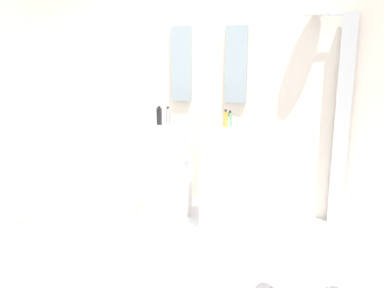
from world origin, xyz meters
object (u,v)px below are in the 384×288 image
soap_bottle_amber (226,119)px  soap_bottle_grey (168,116)px  pedestal_sink_left (168,170)px  lounge_chair (318,264)px  soap_bottle_green (230,119)px  pedestal_sink_right (225,175)px  soap_bottle_black (159,116)px  shower_column (341,117)px  towel_rack (21,167)px

soap_bottle_amber → soap_bottle_grey: bearing=177.7°
pedestal_sink_left → lounge_chair: pedestal_sink_left is taller
soap_bottle_green → pedestal_sink_right: bearing=-93.2°
soap_bottle_amber → soap_bottle_green: size_ratio=1.09×
soap_bottle_grey → soap_bottle_green: size_ratio=1.09×
pedestal_sink_right → soap_bottle_black: size_ratio=5.69×
pedestal_sink_right → shower_column: 1.25m
pedestal_sink_right → towel_rack: pedestal_sink_right is taller
pedestal_sink_right → lounge_chair: 1.52m
soap_bottle_grey → shower_column: bearing=8.4°
pedestal_sink_left → lounge_chair: size_ratio=1.04×
towel_rack → soap_bottle_green: 2.05m
towel_rack → shower_column: bearing=20.6°
lounge_chair → pedestal_sink_left: bearing=141.5°
towel_rack → soap_bottle_black: soap_bottle_black is taller
towel_rack → soap_bottle_grey: 1.50m
pedestal_sink_right → soap_bottle_amber: bearing=103.1°
soap_bottle_black → lounge_chair: bearing=-37.6°
soap_bottle_grey → pedestal_sink_left: bearing=-72.2°
pedestal_sink_right → towel_rack: (-1.82, -0.69, 0.12)m
lounge_chair → soap_bottle_black: bearing=142.4°
shower_column → soap_bottle_grey: bearing=-171.6°
towel_rack → soap_bottle_black: 1.41m
lounge_chair → soap_bottle_amber: soap_bottle_amber is taller
shower_column → soap_bottle_amber: 1.10m
pedestal_sink_right → shower_column: (1.04, 0.38, 0.57)m
pedestal_sink_right → soap_bottle_grey: bearing=168.1°
soap_bottle_black → soap_bottle_green: size_ratio=1.18×
shower_column → soap_bottle_green: 1.06m
pedestal_sink_left → shower_column: shower_column is taller
pedestal_sink_left → soap_bottle_grey: 0.56m
pedestal_sink_right → pedestal_sink_left: bearing=180.0°
lounge_chair → soap_bottle_green: bearing=123.8°
lounge_chair → soap_bottle_green: soap_bottle_green is taller
lounge_chair → towel_rack: size_ratio=1.09×
shower_column → towel_rack: (-2.86, -1.07, -0.45)m
soap_bottle_grey → soap_bottle_black: size_ratio=0.93×
soap_bottle_amber → soap_bottle_black: size_ratio=0.93×
pedestal_sink_left → lounge_chair: 1.93m
pedestal_sink_right → soap_bottle_grey: soap_bottle_grey is taller
pedestal_sink_right → lounge_chair: (0.91, -1.20, -0.16)m
lounge_chair → soap_bottle_grey: soap_bottle_grey is taller
shower_column → towel_rack: bearing=-159.4°
towel_rack → soap_bottle_black: bearing=33.1°
shower_column → towel_rack: 3.09m
soap_bottle_amber → soap_bottle_black: bearing=-174.2°
towel_rack → soap_bottle_green: bearing=24.8°
shower_column → soap_bottle_grey: 1.70m
pedestal_sink_right → soap_bottle_grey: size_ratio=6.15×
pedestal_sink_left → pedestal_sink_right: 0.59m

